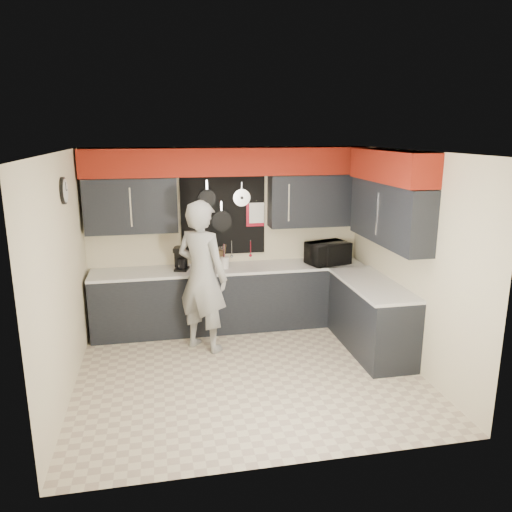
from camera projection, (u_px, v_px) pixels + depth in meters
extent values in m
plane|color=beige|center=(248.00, 372.00, 5.99)|extent=(4.00, 4.00, 0.00)
cube|color=beige|center=(227.00, 237.00, 7.33)|extent=(4.00, 0.01, 2.60)
cube|color=black|center=(131.00, 206.00, 6.80)|extent=(1.24, 0.32, 0.75)
cube|color=black|center=(314.00, 200.00, 7.29)|extent=(1.34, 0.32, 0.75)
cube|color=maroon|center=(227.00, 162.00, 6.89)|extent=(3.94, 0.36, 0.38)
cube|color=black|center=(223.00, 215.00, 7.23)|extent=(1.22, 0.03, 1.15)
cylinder|color=black|center=(207.00, 199.00, 7.09)|extent=(0.26, 0.04, 0.26)
cylinder|color=black|center=(221.00, 221.00, 7.20)|extent=(0.30, 0.04, 0.30)
cylinder|color=black|center=(204.00, 243.00, 7.23)|extent=(0.27, 0.04, 0.27)
cylinder|color=silver|center=(242.00, 198.00, 7.19)|extent=(0.25, 0.02, 0.25)
cube|color=#A00C1D|center=(255.00, 215.00, 7.30)|extent=(0.26, 0.01, 0.34)
cube|color=white|center=(257.00, 213.00, 7.28)|extent=(0.22, 0.01, 0.30)
cylinder|color=silver|center=(193.00, 250.00, 7.24)|extent=(0.01, 0.01, 0.20)
cylinder|color=silver|center=(213.00, 249.00, 7.30)|extent=(0.01, 0.01, 0.20)
cylinder|color=silver|center=(232.00, 249.00, 7.35)|extent=(0.01, 0.01, 0.20)
cylinder|color=silver|center=(251.00, 248.00, 7.40)|extent=(0.01, 0.01, 0.20)
cube|color=beige|center=(410.00, 260.00, 6.04)|extent=(0.01, 3.50, 2.60)
cube|color=black|center=(389.00, 213.00, 6.17)|extent=(0.32, 1.70, 0.75)
cube|color=maroon|center=(391.00, 166.00, 6.03)|extent=(0.36, 1.70, 0.38)
cube|color=beige|center=(63.00, 278.00, 5.29)|extent=(0.01, 3.50, 2.60)
cylinder|color=black|center=(63.00, 191.00, 5.46)|extent=(0.04, 0.30, 0.30)
cylinder|color=white|center=(66.00, 191.00, 5.47)|extent=(0.01, 0.26, 0.26)
cube|color=black|center=(230.00, 299.00, 7.26)|extent=(3.90, 0.60, 0.88)
cube|color=silver|center=(230.00, 269.00, 7.13)|extent=(3.90, 0.63, 0.04)
cube|color=black|center=(371.00, 318.00, 6.53)|extent=(0.60, 1.60, 0.88)
cube|color=silver|center=(372.00, 284.00, 6.42)|extent=(0.63, 1.60, 0.04)
cube|color=black|center=(233.00, 331.00, 7.11)|extent=(3.90, 0.06, 0.10)
imported|color=black|center=(328.00, 253.00, 7.27)|extent=(0.67, 0.54, 0.32)
cube|color=#352010|center=(221.00, 258.00, 7.14)|extent=(0.12, 0.12, 0.24)
cylinder|color=white|center=(225.00, 263.00, 7.07)|extent=(0.12, 0.12, 0.16)
cube|color=black|center=(182.00, 269.00, 6.99)|extent=(0.23, 0.26, 0.03)
cube|color=black|center=(181.00, 257.00, 7.03)|extent=(0.19, 0.11, 0.30)
cube|color=black|center=(181.00, 249.00, 6.92)|extent=(0.23, 0.26, 0.06)
cylinder|color=black|center=(182.00, 264.00, 6.95)|extent=(0.11, 0.11, 0.14)
imported|color=#989896|center=(202.00, 277.00, 6.42)|extent=(0.86, 0.84, 1.99)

